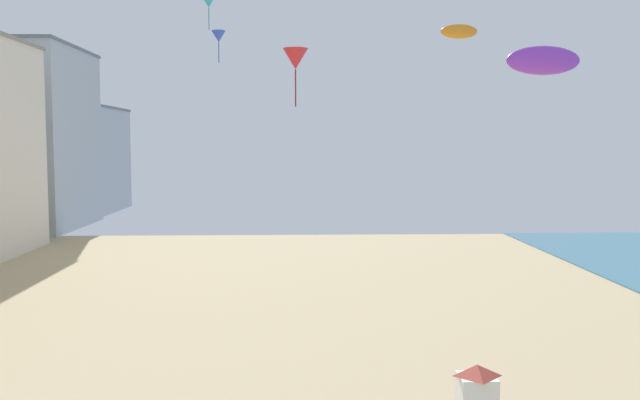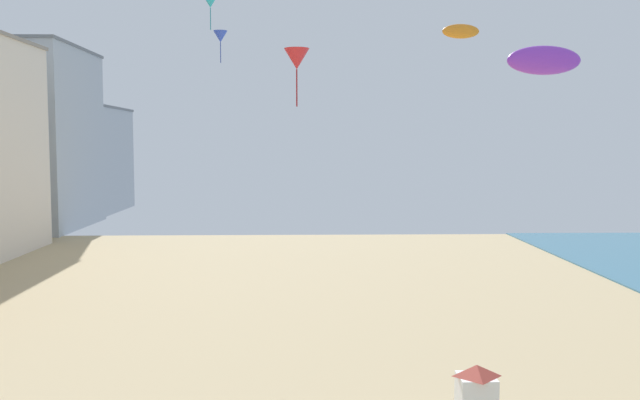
# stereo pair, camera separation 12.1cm
# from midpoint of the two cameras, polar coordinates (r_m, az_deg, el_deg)

# --- Properties ---
(boardwalk_hotel_far) EXTENTS (12.45, 17.07, 19.53)m
(boardwalk_hotel_far) POSITION_cam_midpoint_polar(r_m,az_deg,el_deg) (82.47, -23.03, 4.67)
(boardwalk_hotel_far) COLOR #ADB7C1
(boardwalk_hotel_far) RESTS_ON ground
(boardwalk_hotel_distant) EXTENTS (10.96, 15.59, 13.99)m
(boardwalk_hotel_distant) POSITION_cam_midpoint_polar(r_m,az_deg,el_deg) (100.06, -19.15, 3.14)
(boardwalk_hotel_distant) COLOR #ADB7C1
(boardwalk_hotel_distant) RESTS_ON ground
(lifeguard_stand) EXTENTS (1.10, 1.10, 2.55)m
(lifeguard_stand) POSITION_cam_midpoint_polar(r_m,az_deg,el_deg) (22.53, 12.46, -14.64)
(lifeguard_stand) COLOR white
(lifeguard_stand) RESTS_ON ground
(kite_cyan_delta) EXTENTS (0.89, 0.89, 2.03)m
(kite_cyan_delta) POSITION_cam_midpoint_polar(r_m,az_deg,el_deg) (43.84, -9.11, 15.64)
(kite_cyan_delta) COLOR #2DB7CC
(kite_purple_parafoil) EXTENTS (2.84, 0.79, 1.11)m
(kite_purple_parafoil) POSITION_cam_midpoint_polar(r_m,az_deg,el_deg) (28.62, 17.55, 10.76)
(kite_purple_parafoil) COLOR purple
(kite_red_delta) EXTENTS (1.33, 1.33, 3.03)m
(kite_red_delta) POSITION_cam_midpoint_polar(r_m,az_deg,el_deg) (37.56, -2.10, 11.37)
(kite_red_delta) COLOR red
(kite_orange_parafoil) EXTENTS (2.25, 0.62, 0.87)m
(kite_orange_parafoil) POSITION_cam_midpoint_polar(r_m,az_deg,el_deg) (44.52, 11.14, 13.29)
(kite_orange_parafoil) COLOR orange
(kite_blue_delta) EXTENTS (0.93, 0.93, 2.12)m
(kite_blue_delta) POSITION_cam_midpoint_polar(r_m,az_deg,el_deg) (48.31, -8.31, 13.00)
(kite_blue_delta) COLOR blue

